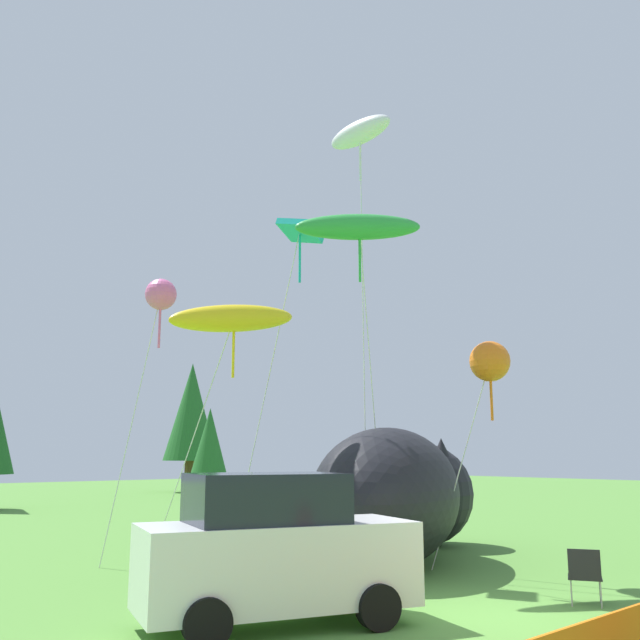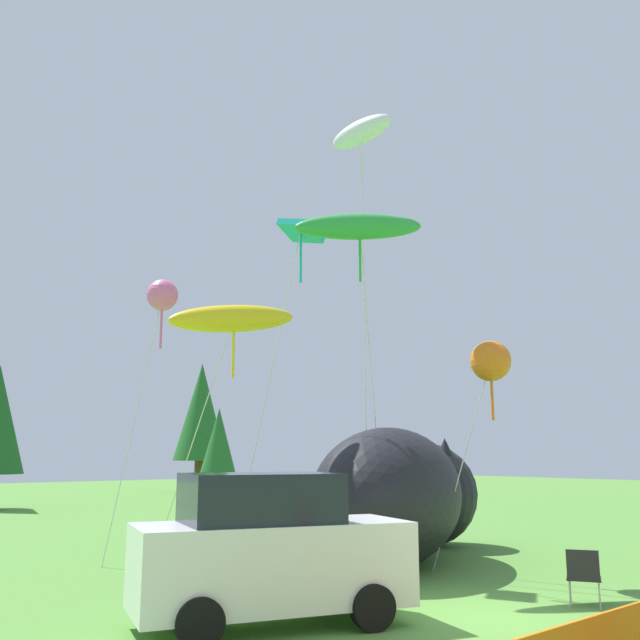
{
  "view_description": "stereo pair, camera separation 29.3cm",
  "coord_description": "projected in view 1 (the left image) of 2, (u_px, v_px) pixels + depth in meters",
  "views": [
    {
      "loc": [
        -9.84,
        -7.31,
        2.54
      ],
      "look_at": [
        0.22,
        4.55,
        5.47
      ],
      "focal_mm": 40.0,
      "sensor_mm": 36.0,
      "label": 1
    },
    {
      "loc": [
        -9.62,
        -7.5,
        2.54
      ],
      "look_at": [
        0.22,
        4.55,
        5.47
      ],
      "focal_mm": 40.0,
      "sensor_mm": 36.0,
      "label": 2
    }
  ],
  "objects": [
    {
      "name": "kite_pink_octopus",
      "position": [
        161.0,
        296.0,
        17.11
      ],
      "size": [
        1.16,
        1.32,
        6.7
      ],
      "color": "silver",
      "rests_on": "ground"
    },
    {
      "name": "horizon_tree_west",
      "position": [
        210.0,
        442.0,
        42.88
      ],
      "size": [
        2.22,
        2.22,
        5.29
      ],
      "color": "brown",
      "rests_on": "ground"
    },
    {
      "name": "kite_yellow_hero",
      "position": [
        234.0,
        319.0,
        15.53
      ],
      "size": [
        3.23,
        3.22,
        6.03
      ],
      "color": "silver",
      "rests_on": "ground"
    },
    {
      "name": "inflatable_cat",
      "position": [
        399.0,
        499.0,
        17.43
      ],
      "size": [
        8.48,
        6.46,
        3.16
      ],
      "rotation": [
        0.0,
        0.0,
        0.53
      ],
      "color": "black",
      "rests_on": "ground"
    },
    {
      "name": "horizon_tree_mid",
      "position": [
        191.0,
        412.0,
        49.56
      ],
      "size": [
        3.7,
        3.7,
        8.83
      ],
      "color": "brown",
      "rests_on": "ground"
    },
    {
      "name": "ground_plane",
      "position": [
        495.0,
        617.0,
        11.26
      ],
      "size": [
        120.0,
        120.0,
        0.0
      ],
      "primitive_type": "plane",
      "color": "#548C38"
    },
    {
      "name": "kite_white_ghost",
      "position": [
        360.0,
        134.0,
        18.3
      ],
      "size": [
        0.88,
        2.0,
        11.06
      ],
      "color": "silver",
      "rests_on": "ground"
    },
    {
      "name": "kite_orange_flower",
      "position": [
        490.0,
        362.0,
        15.77
      ],
      "size": [
        0.9,
        1.99,
        5.01
      ],
      "color": "silver",
      "rests_on": "ground"
    },
    {
      "name": "kite_teal_diamond",
      "position": [
        299.0,
        237.0,
        17.42
      ],
      "size": [
        1.61,
        1.92,
        8.2
      ],
      "color": "silver",
      "rests_on": "ground"
    },
    {
      "name": "parked_car",
      "position": [
        275.0,
        551.0,
        10.8
      ],
      "size": [
        4.45,
        2.8,
        2.25
      ],
      "rotation": [
        0.0,
        0.0,
        -0.3
      ],
      "color": "white",
      "rests_on": "ground"
    },
    {
      "name": "kite_green_fish",
      "position": [
        360.0,
        228.0,
        16.42
      ],
      "size": [
        3.2,
        1.75,
        8.21
      ],
      "color": "silver",
      "rests_on": "ground"
    },
    {
      "name": "folding_chair",
      "position": [
        585.0,
        573.0,
        12.2
      ],
      "size": [
        0.76,
        0.76,
        0.95
      ],
      "rotation": [
        0.0,
        0.0,
        0.54
      ],
      "color": "black",
      "rests_on": "ground"
    }
  ]
}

